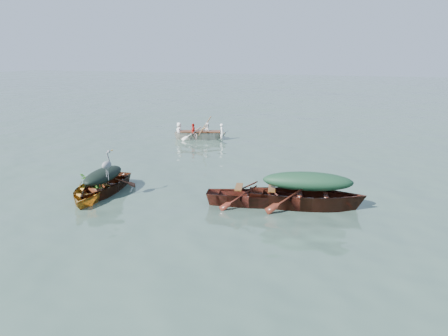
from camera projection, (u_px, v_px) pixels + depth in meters
The scene contains 13 objects.
ground at pixel (211, 206), 12.57m from camera, with size 140.00×140.00×0.00m, color #3A5146.
yellow_dinghy at pixel (91, 198), 13.29m from camera, with size 1.35×3.12×0.84m, color #B57823.
dark_covered_boat at pixel (104, 193), 13.72m from camera, with size 1.31×3.52×0.87m, color #541F13.
green_tarp_boat at pixel (306, 208), 12.47m from camera, with size 1.43×4.59×1.08m, color #481910.
open_wooden_boat at pixel (255, 205), 12.69m from camera, with size 1.22×3.92×0.88m, color #501B14.
rowed_boat at pixel (201, 139), 22.09m from camera, with size 1.10×3.65×0.83m, color white.
dark_tarp_cover at pixel (103, 174), 13.56m from camera, with size 0.72×1.94×0.40m, color black.
green_tarp_cover at pixel (308, 181), 12.26m from camera, with size 0.78×2.52×0.52m, color #173922.
thwart_benches at pixel (255, 190), 12.57m from camera, with size 0.73×1.96×0.04m, color #573214, non-canonical shape.
heron at pixel (107, 170), 13.11m from camera, with size 0.28×0.40×0.92m, color gray, non-canonical shape.
dinghy_weeds at pixel (95, 170), 13.63m from camera, with size 0.70×0.90×0.60m, color #2E641A.
rowers at pixel (200, 123), 21.88m from camera, with size 0.99×2.56×0.76m, color white.
oars at pixel (200, 130), 21.97m from camera, with size 2.60×0.60×0.06m, color brown, non-canonical shape.
Camera 1 is at (4.38, -11.01, 4.36)m, focal length 35.00 mm.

